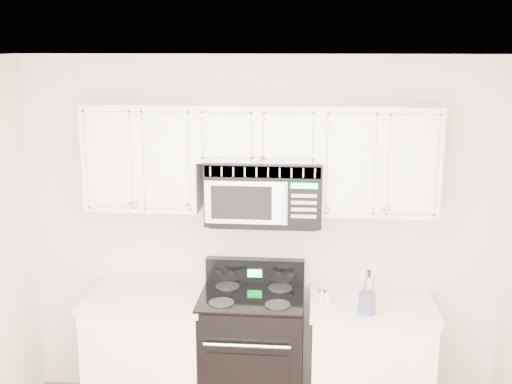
# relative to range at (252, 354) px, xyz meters

# --- Properties ---
(room) EXTENTS (3.51, 3.51, 2.61)m
(room) POSITION_rel_range_xyz_m (0.04, -1.44, 0.82)
(room) COLOR #9D654C
(room) RESTS_ON ground
(base_cabinet_left) EXTENTS (0.86, 0.65, 0.92)m
(base_cabinet_left) POSITION_rel_range_xyz_m (-0.76, -0.00, -0.06)
(base_cabinet_left) COLOR white
(base_cabinet_left) RESTS_ON ground
(base_cabinet_right) EXTENTS (0.86, 0.65, 0.92)m
(base_cabinet_right) POSITION_rel_range_xyz_m (0.84, -0.00, -0.06)
(base_cabinet_right) COLOR white
(base_cabinet_right) RESTS_ON ground
(range) EXTENTS (0.73, 0.67, 1.11)m
(range) POSITION_rel_range_xyz_m (0.00, 0.00, 0.00)
(range) COLOR black
(range) RESTS_ON ground
(upper_cabinets) EXTENTS (2.44, 0.37, 0.75)m
(upper_cabinets) POSITION_rel_range_xyz_m (0.04, 0.14, 1.45)
(upper_cabinets) COLOR white
(upper_cabinets) RESTS_ON ground
(microwave) EXTENTS (0.80, 0.45, 0.44)m
(microwave) POSITION_rel_range_xyz_m (0.08, 0.10, 1.19)
(microwave) COLOR black
(microwave) RESTS_ON ground
(utensil_crock) EXTENTS (0.11, 0.11, 0.30)m
(utensil_crock) POSITION_rel_range_xyz_m (0.79, -0.20, 0.51)
(utensil_crock) COLOR slate
(utensil_crock) RESTS_ON base_cabinet_right
(shaker_salt) EXTENTS (0.04, 0.04, 0.10)m
(shaker_salt) POSITION_rel_range_xyz_m (0.49, -0.05, 0.49)
(shaker_salt) COLOR silver
(shaker_salt) RESTS_ON base_cabinet_right
(shaker_pepper) EXTENTS (0.05, 0.05, 0.11)m
(shaker_pepper) POSITION_rel_range_xyz_m (0.52, -0.08, 0.49)
(shaker_pepper) COLOR silver
(shaker_pepper) RESTS_ON base_cabinet_right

